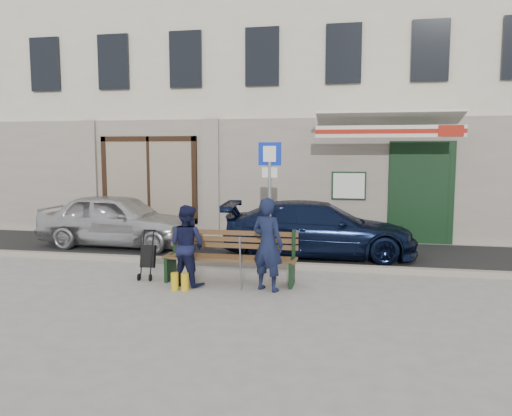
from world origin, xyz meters
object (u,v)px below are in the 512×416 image
(parking_sign, at_px, (270,184))
(stroller, at_px, (148,258))
(bench, at_px, (227,257))
(car_silver, at_px, (118,220))
(car_navy, at_px, (319,229))
(woman, at_px, (187,245))
(man, at_px, (268,244))

(parking_sign, distance_m, stroller, 2.83)
(bench, height_order, stroller, bench)
(bench, bearing_deg, car_silver, 141.60)
(parking_sign, distance_m, bench, 1.98)
(car_navy, bearing_deg, stroller, 126.18)
(car_silver, xyz_separation_m, car_navy, (4.92, -0.20, -0.05))
(parking_sign, relative_size, woman, 1.78)
(man, bearing_deg, car_navy, -80.05)
(parking_sign, xyz_separation_m, bench, (-0.52, -1.48, -1.22))
(woman, bearing_deg, car_silver, -27.24)
(car_silver, relative_size, bench, 1.62)
(man, height_order, stroller, man)
(car_navy, relative_size, woman, 3.00)
(car_silver, height_order, man, man)
(car_silver, relative_size, stroller, 4.34)
(bench, distance_m, stroller, 1.51)
(car_silver, height_order, stroller, car_silver)
(parking_sign, distance_m, woman, 2.34)
(car_navy, relative_size, stroller, 4.75)
(car_navy, bearing_deg, parking_sign, 133.71)
(parking_sign, height_order, stroller, parking_sign)
(bench, height_order, woman, woman)
(car_navy, distance_m, stroller, 3.93)
(parking_sign, xyz_separation_m, man, (0.27, -1.86, -0.89))
(car_navy, xyz_separation_m, man, (-0.67, -2.91, 0.17))
(parking_sign, xyz_separation_m, stroller, (-2.03, -1.51, -1.28))
(car_silver, height_order, car_navy, car_silver)
(car_navy, bearing_deg, bench, 145.35)
(car_silver, distance_m, parking_sign, 4.29)
(stroller, bearing_deg, woman, -22.00)
(car_silver, distance_m, stroller, 3.40)
(man, relative_size, stroller, 1.76)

